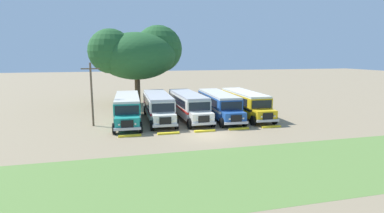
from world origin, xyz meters
The scene contains 14 objects.
ground_plane centered at (0.00, 0.00, 0.00)m, with size 220.00×220.00×0.00m, color #937F60.
foreground_grass_strip centered at (0.00, -8.61, 0.00)m, with size 80.00×9.37×0.01m, color olive.
parked_bus_slot_0 centered at (-6.78, 7.46, 1.58)m, with size 3.13×10.90×2.82m.
parked_bus_slot_1 centered at (-3.43, 7.92, 1.58)m, with size 2.91×10.87×2.82m.
parked_bus_slot_2 centered at (-0.01, 7.75, 1.58)m, with size 2.88×10.86×2.82m.
parked_bus_slot_3 centered at (3.44, 7.27, 1.58)m, with size 3.03×10.88×2.82m.
parked_bus_slot_4 centered at (6.78, 7.46, 1.58)m, with size 2.85×10.86×2.82m.
curb_wheelstop_0 centered at (-6.89, 1.38, 0.07)m, with size 2.00×0.36×0.15m, color yellow.
curb_wheelstop_1 centered at (-3.45, 1.38, 0.07)m, with size 2.00×0.36×0.15m, color yellow.
curb_wheelstop_2 centered at (0.00, 1.38, 0.07)m, with size 2.00×0.36×0.15m, color yellow.
curb_wheelstop_3 centered at (3.45, 1.38, 0.07)m, with size 2.00×0.36×0.15m, color yellow.
curb_wheelstop_4 centered at (6.89, 1.38, 0.07)m, with size 2.00×0.36×0.15m, color yellow.
broad_shade_tree centered at (-4.54, 20.38, 7.27)m, with size 13.54×12.09×11.48m.
utility_pole centered at (-10.25, 6.45, 3.42)m, with size 1.80×0.20×6.36m.
Camera 1 is at (-8.01, -25.07, 7.12)m, focal length 28.40 mm.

